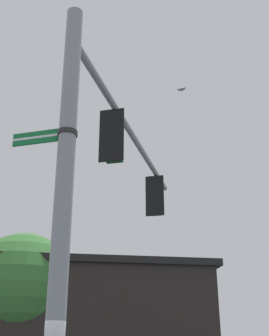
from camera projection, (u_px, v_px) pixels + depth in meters
The scene contains 8 objects.
signal_pole at pixel (62, 221), 6.71m from camera, with size 0.28×0.28×7.80m, color gray.
mast_arm at pixel (133, 137), 11.47m from camera, with size 0.15×0.15×7.86m, color gray.
traffic_light_nearest_pole at pixel (114, 138), 9.80m from camera, with size 0.54×0.49×1.31m.
traffic_light_mid_inner at pixel (156, 197), 13.43m from camera, with size 0.54×0.49×1.31m.
street_name_sign at pixel (55, 135), 7.32m from camera, with size 1.13×0.32×0.22m.
bird_flying at pixel (181, 89), 15.08m from camera, with size 0.29×0.21×0.08m.
storefront_building at pixel (57, 335), 20.70m from camera, with size 15.44×12.74×5.88m.
tree_by_storefront at pixel (22, 288), 19.24m from camera, with size 4.61×4.61×7.05m.
Camera 1 is at (2.61, -6.05, 2.05)m, focal length 48.66 mm.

